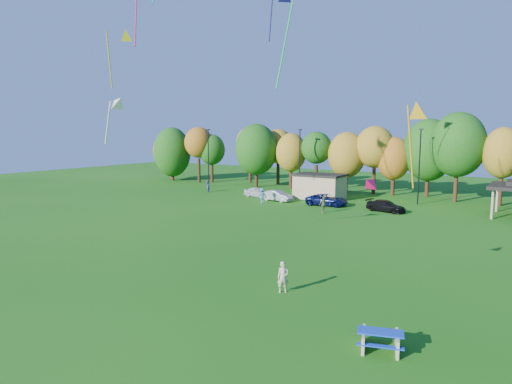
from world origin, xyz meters
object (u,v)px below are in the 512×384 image
Objects in this scene: kite_flyer at (283,277)px; car_a at (257,192)px; car_c at (327,200)px; car_d at (386,206)px; picnic_table at (380,339)px; car_b at (277,196)px.

car_a is at bearing 86.05° from kite_flyer.
car_d is (7.15, -0.31, -0.05)m from car_c.
car_c is at bearing -87.97° from car_a.
car_c reaches higher than car_a.
car_c is (-9.92, 28.41, -0.18)m from kite_flyer.
picnic_table is at bearing -68.01° from kite_flyer.
car_b is at bearing 108.64° from picnic_table.
car_b is (-16.67, 28.40, -0.19)m from kite_flyer.
kite_flyer reaches higher than car_a.
car_c is at bearing 99.91° from picnic_table.
car_a is 0.90× the size of car_d.
picnic_table is 43.24m from car_a.
picnic_table is at bearing -136.30° from car_b.
kite_flyer is (-6.56, 3.71, 0.40)m from picnic_table.
kite_flyer is at bearing -141.78° from car_b.
car_d reaches higher than picnic_table.
car_a is at bearing 111.70° from picnic_table.
picnic_table is 0.44× the size of car_c.
car_d is (17.85, -1.82, -0.03)m from car_a.
picnic_table is 0.50× the size of car_d.
kite_flyer is 0.35× the size of car_c.
car_b is at bearing 84.96° from car_c.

